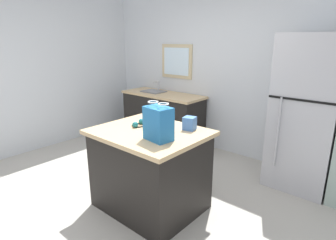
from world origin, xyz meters
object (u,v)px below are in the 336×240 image
refrigerator (307,114)px  shopping_bag (158,123)px  ear_defenders (138,124)px  bottle (169,123)px  small_box (190,123)px  kitchen_island (150,169)px

refrigerator → shopping_bag: size_ratio=5.18×
shopping_bag → ear_defenders: bearing=158.9°
refrigerator → bottle: bearing=-121.3°
refrigerator → ear_defenders: bearing=-129.7°
shopping_bag → small_box: 0.45m
small_box → bottle: bearing=-121.6°
small_box → ear_defenders: 0.57m
kitchen_island → refrigerator: refrigerator is taller
kitchen_island → small_box: (0.30, 0.30, 0.52)m
kitchen_island → ear_defenders: 0.52m
refrigerator → small_box: bearing=-121.3°
shopping_bag → ear_defenders: shopping_bag is taller
shopping_bag → bottle: 0.27m
refrigerator → ear_defenders: refrigerator is taller
bottle → refrigerator: bearing=58.7°
shopping_bag → ear_defenders: 0.52m
kitchen_island → ear_defenders: ear_defenders is taller
kitchen_island → bottle: bearing=31.8°
small_box → ear_defenders: small_box is taller
shopping_bag → small_box: shopping_bag is taller
shopping_bag → ear_defenders: (-0.47, 0.18, -0.14)m
refrigerator → shopping_bag: bearing=-115.5°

